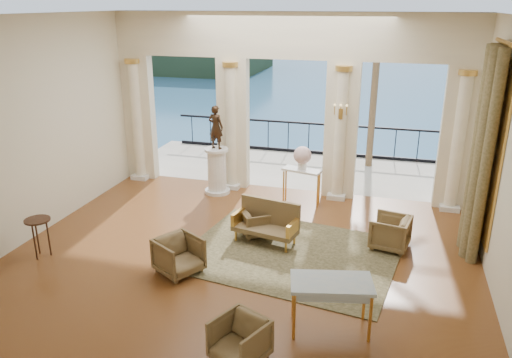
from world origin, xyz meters
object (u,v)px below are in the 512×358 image
(armchair_a, at_px, (179,254))
(settee, at_px, (267,222))
(side_table, at_px, (38,225))
(game_table, at_px, (332,286))
(armchair_d, at_px, (256,221))
(statue, at_px, (216,127))
(console_table, at_px, (302,175))
(armchair_c, at_px, (390,231))
(armchair_b, at_px, (240,338))
(pedestal, at_px, (217,172))

(armchair_a, xyz_separation_m, settee, (1.23, 1.67, 0.06))
(side_table, bearing_deg, game_table, -7.69)
(armchair_d, height_order, settee, settee)
(statue, xyz_separation_m, side_table, (-2.12, -4.20, -1.07))
(armchair_d, height_order, console_table, console_table)
(game_table, bearing_deg, settee, 109.80)
(settee, relative_size, statue, 1.27)
(armchair_c, bearing_deg, game_table, -3.88)
(armchair_b, distance_m, statue, 6.65)
(armchair_a, distance_m, console_table, 4.19)
(armchair_c, height_order, console_table, console_table)
(armchair_c, bearing_deg, armchair_a, -49.91)
(pedestal, relative_size, statue, 1.09)
(armchair_c, distance_m, side_table, 6.90)
(pedestal, distance_m, statue, 1.17)
(armchair_b, height_order, game_table, game_table)
(settee, relative_size, console_table, 1.41)
(armchair_a, bearing_deg, console_table, 8.83)
(armchair_c, relative_size, side_table, 0.94)
(settee, distance_m, pedestal, 3.07)
(settee, height_order, pedestal, pedestal)
(armchair_a, height_order, pedestal, pedestal)
(armchair_d, relative_size, settee, 0.44)
(settee, height_order, statue, statue)
(console_table, xyz_separation_m, side_table, (-4.36, -4.05, -0.06))
(armchair_b, height_order, statue, statue)
(armchair_a, relative_size, armchair_b, 1.09)
(pedestal, xyz_separation_m, console_table, (2.24, -0.15, 0.16))
(armchair_b, relative_size, armchair_c, 0.93)
(console_table, bearing_deg, armchair_d, -92.62)
(game_table, xyz_separation_m, console_table, (-1.37, 4.82, -0.00))
(statue, height_order, console_table, statue)
(armchair_d, bearing_deg, armchair_b, 157.83)
(armchair_d, distance_m, statue, 3.07)
(pedestal, relative_size, side_table, 1.52)
(armchair_b, xyz_separation_m, side_table, (-4.63, 1.80, 0.33))
(armchair_a, height_order, statue, statue)
(armchair_d, distance_m, console_table, 2.11)
(armchair_a, bearing_deg, side_table, 123.51)
(armchair_d, xyz_separation_m, side_table, (-3.78, -2.06, 0.37))
(armchair_d, height_order, pedestal, pedestal)
(pedestal, bearing_deg, statue, 0.00)
(statue, relative_size, console_table, 1.10)
(armchair_c, relative_size, settee, 0.53)
(settee, relative_size, pedestal, 1.17)
(armchair_a, bearing_deg, armchair_b, -107.54)
(armchair_d, bearing_deg, armchair_c, -121.24)
(game_table, relative_size, side_table, 1.68)
(side_table, bearing_deg, armchair_c, 18.82)
(armchair_c, height_order, statue, statue)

